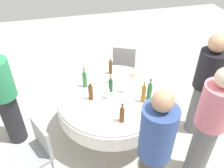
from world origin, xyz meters
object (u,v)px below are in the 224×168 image
at_px(bottle_brown_right, 122,113).
at_px(person_mid, 205,86).
at_px(plate_south, 91,109).
at_px(plate_east, 110,82).
at_px(person_front, 4,96).
at_px(chair_far, 125,62).
at_px(bottle_brown_near, 91,91).
at_px(bottle_amber_far, 144,93).
at_px(person_right, 208,127).
at_px(bottle_green_mid, 85,79).
at_px(chair_rear, 36,150).
at_px(plate_left, 133,75).
at_px(bottle_green_front, 150,90).
at_px(wine_glass_near, 107,92).
at_px(plate_west, 142,86).
at_px(bottle_dark_green_north, 111,84).
at_px(person_near, 154,151).
at_px(bottle_brown_rear, 111,66).
at_px(dining_table, 112,102).
at_px(wine_glass_north, 123,86).

height_order(bottle_brown_right, person_mid, person_mid).
xyz_separation_m(plate_south, plate_east, (-0.50, 0.35, 0.00)).
relative_size(person_front, chair_far, 1.82).
distance_m(bottle_brown_near, plate_south, 0.23).
bearing_deg(bottle_amber_far, person_right, 36.70).
bearing_deg(bottle_green_mid, person_mid, 72.01).
relative_size(chair_rear, chair_far, 1.00).
height_order(bottle_amber_far, plate_left, bottle_amber_far).
height_order(bottle_green_front, bottle_amber_far, bottle_amber_far).
distance_m(bottle_green_front, plate_east, 0.66).
distance_m(plate_left, chair_rear, 1.72).
bearing_deg(wine_glass_near, plate_west, 103.12).
xyz_separation_m(bottle_brown_right, plate_east, (-0.79, 0.03, -0.12)).
relative_size(bottle_green_mid, plate_west, 1.35).
bearing_deg(bottle_dark_green_north, person_near, 8.51).
xyz_separation_m(bottle_green_front, plate_west, (-0.27, 0.00, -0.14)).
relative_size(bottle_green_front, person_mid, 0.20).
height_order(bottle_brown_rear, person_mid, person_mid).
xyz_separation_m(bottle_brown_rear, chair_far, (-0.60, 0.41, -0.35)).
distance_m(dining_table, wine_glass_north, 0.29).
bearing_deg(bottle_amber_far, wine_glass_near, -112.10).
height_order(wine_glass_near, chair_rear, wine_glass_near).
distance_m(bottle_amber_far, chair_rear, 1.49).
height_order(bottle_green_front, plate_left, bottle_green_front).
relative_size(wine_glass_north, plate_east, 0.62).
distance_m(plate_west, person_near, 1.19).
distance_m(bottle_green_front, plate_left, 0.58).
distance_m(bottle_green_mid, person_mid, 1.67).
distance_m(bottle_brown_right, bottle_green_mid, 0.85).
bearing_deg(chair_rear, person_near, -141.27).
bearing_deg(person_near, person_right, -176.89).
distance_m(dining_table, bottle_green_mid, 0.51).
xyz_separation_m(bottle_green_front, bottle_amber_far, (0.04, -0.10, 0.00)).
bearing_deg(person_mid, bottle_brown_rear, -111.81).
bearing_deg(plate_east, person_front, -87.33).
bearing_deg(chair_rear, person_front, -0.75).
relative_size(bottle_amber_far, wine_glass_near, 2.32).
relative_size(bottle_dark_green_north, bottle_brown_rear, 0.93).
bearing_deg(bottle_brown_near, wine_glass_near, 81.70).
relative_size(bottle_brown_right, person_mid, 0.17).
xyz_separation_m(bottle_brown_right, wine_glass_north, (-0.54, 0.17, -0.03)).
relative_size(bottle_brown_right, person_near, 0.17).
bearing_deg(bottle_green_mid, bottle_brown_near, 6.88).
relative_size(bottle_amber_far, plate_west, 1.48).
height_order(bottle_green_front, person_mid, person_mid).
xyz_separation_m(bottle_amber_far, wine_glass_near, (-0.18, -0.45, -0.05)).
distance_m(bottle_green_mid, wine_glass_near, 0.41).
xyz_separation_m(bottle_green_mid, chair_far, (-0.84, 0.84, -0.36)).
xyz_separation_m(bottle_green_mid, person_front, (0.06, -1.08, -0.05)).
relative_size(bottle_brown_right, person_right, 0.17).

